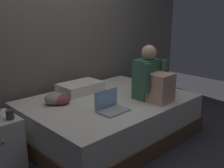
# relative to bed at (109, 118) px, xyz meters

# --- Properties ---
(ground_plane) EXTENTS (8.00, 8.00, 0.00)m
(ground_plane) POSITION_rel_bed_xyz_m (-0.20, -0.30, -0.25)
(ground_plane) COLOR #2D2D33
(wall_back) EXTENTS (5.60, 0.10, 2.70)m
(wall_back) POSITION_rel_bed_xyz_m (-0.20, 0.90, 1.10)
(wall_back) COLOR slate
(wall_back) RESTS_ON ground_plane
(bed) EXTENTS (2.00, 1.50, 0.51)m
(bed) POSITION_rel_bed_xyz_m (0.00, 0.00, 0.00)
(bed) COLOR brown
(bed) RESTS_ON ground_plane
(person_sitting) EXTENTS (0.39, 0.44, 0.66)m
(person_sitting) POSITION_rel_bed_xyz_m (0.35, -0.38, 0.51)
(person_sitting) COLOR #38664C
(person_sitting) RESTS_ON bed
(laptop) EXTENTS (0.32, 0.23, 0.22)m
(laptop) POSITION_rel_bed_xyz_m (-0.27, -0.31, 0.31)
(laptop) COLOR #9EA0A5
(laptop) RESTS_ON bed
(pillow) EXTENTS (0.56, 0.36, 0.13)m
(pillow) POSITION_rel_bed_xyz_m (-0.08, 0.45, 0.32)
(pillow) COLOR silver
(pillow) RESTS_ON bed
(mug) EXTENTS (0.08, 0.08, 0.09)m
(mug) POSITION_rel_bed_xyz_m (-1.17, 0.13, 0.34)
(mug) COLOR #3D3D42
(mug) RESTS_ON nightstand
(clothes_pile) EXTENTS (0.35, 0.32, 0.13)m
(clothes_pile) POSITION_rel_bed_xyz_m (-0.52, 0.30, 0.32)
(clothes_pile) COLOR #8E3D47
(clothes_pile) RESTS_ON bed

